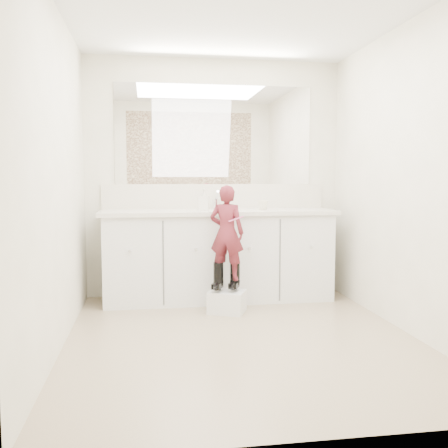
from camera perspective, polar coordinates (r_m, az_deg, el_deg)
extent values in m
plane|color=#8A785A|center=(3.85, 2.02, -12.91)|extent=(3.00, 3.00, 0.00)
plane|color=white|center=(3.85, 2.15, 23.40)|extent=(3.00, 3.00, 0.00)
plane|color=beige|center=(5.14, -1.08, 5.25)|extent=(2.60, 0.00, 2.60)
plane|color=beige|center=(2.20, 9.49, 5.17)|extent=(2.60, 0.00, 2.60)
plane|color=beige|center=(3.64, -18.50, 4.98)|extent=(0.00, 3.00, 3.00)
plane|color=beige|center=(4.11, 20.26, 4.93)|extent=(0.00, 3.00, 3.00)
cube|color=silver|center=(4.93, -0.64, -3.80)|extent=(2.20, 0.55, 0.85)
cube|color=beige|center=(4.86, -0.62, 1.36)|extent=(2.28, 0.58, 0.04)
cube|color=beige|center=(5.13, -1.06, 3.18)|extent=(2.28, 0.03, 0.25)
cube|color=white|center=(5.15, -1.07, 10.16)|extent=(2.00, 0.02, 1.00)
cube|color=#472819|center=(2.26, 9.59, 16.66)|extent=(2.00, 0.01, 1.20)
cylinder|color=silver|center=(5.02, -0.89, 2.28)|extent=(0.08, 0.08, 0.10)
imported|color=beige|center=(4.93, 4.48, 2.17)|extent=(0.12, 0.12, 0.09)
imported|color=silver|center=(4.81, -2.31, 2.79)|extent=(0.11, 0.12, 0.21)
cube|color=silver|center=(4.51, 0.35, -8.88)|extent=(0.38, 0.36, 0.20)
imported|color=#972E3B|center=(4.42, 0.31, -0.99)|extent=(0.36, 0.31, 0.85)
cylinder|color=pink|center=(4.34, 1.39, 0.58)|extent=(0.13, 0.07, 0.06)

